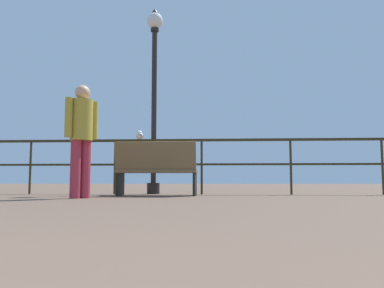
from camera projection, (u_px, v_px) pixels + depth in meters
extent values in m
cube|color=#302914|center=(158.00, 140.00, 7.65)|extent=(22.28, 0.05, 0.05)
cube|color=#302914|center=(158.00, 164.00, 7.60)|extent=(22.28, 0.04, 0.04)
cylinder|color=#302914|center=(30.00, 167.00, 7.75)|extent=(0.04, 0.04, 1.05)
cylinder|color=#302914|center=(115.00, 167.00, 7.65)|extent=(0.04, 0.04, 1.05)
cylinder|color=#302914|center=(202.00, 167.00, 7.55)|extent=(0.04, 0.04, 1.05)
cylinder|color=#302914|center=(291.00, 167.00, 7.44)|extent=(0.04, 0.04, 1.05)
cylinder|color=#302914|center=(383.00, 167.00, 7.34)|extent=(0.04, 0.04, 1.05)
cube|color=brown|center=(157.00, 172.00, 6.94)|extent=(1.44, 0.54, 0.05)
cube|color=brown|center=(155.00, 156.00, 6.73)|extent=(1.43, 0.17, 0.52)
cube|color=black|center=(195.00, 184.00, 6.87)|extent=(0.05, 0.46, 0.43)
cube|color=black|center=(196.00, 164.00, 7.10)|extent=(0.04, 0.35, 0.04)
cube|color=black|center=(120.00, 184.00, 6.97)|extent=(0.05, 0.46, 0.43)
cube|color=black|center=(123.00, 164.00, 7.21)|extent=(0.04, 0.35, 0.04)
cylinder|color=black|center=(153.00, 188.00, 7.76)|extent=(0.25, 0.25, 0.22)
cylinder|color=black|center=(154.00, 106.00, 7.92)|extent=(0.11, 0.11, 3.13)
cylinder|color=black|center=(155.00, 30.00, 8.06)|extent=(0.17, 0.17, 0.06)
sphere|color=silver|center=(155.00, 21.00, 8.08)|extent=(0.34, 0.34, 0.34)
cone|color=black|center=(155.00, 11.00, 8.10)|extent=(0.13, 0.13, 0.10)
cylinder|color=#A42C3C|center=(76.00, 169.00, 5.87)|extent=(0.16, 0.16, 0.88)
cylinder|color=#A42C3C|center=(85.00, 169.00, 5.99)|extent=(0.16, 0.16, 0.88)
cylinder|color=#AB932F|center=(82.00, 120.00, 6.00)|extent=(0.34, 0.34, 0.64)
cylinder|color=#AB932F|center=(69.00, 117.00, 5.84)|extent=(0.11, 0.11, 0.60)
cylinder|color=#AB932F|center=(94.00, 121.00, 6.16)|extent=(0.11, 0.11, 0.60)
sphere|color=tan|center=(83.00, 93.00, 6.04)|extent=(0.23, 0.23, 0.23)
ellipsoid|color=white|center=(140.00, 136.00, 7.68)|extent=(0.21, 0.28, 0.14)
ellipsoid|color=gray|center=(140.00, 135.00, 7.68)|extent=(0.17, 0.25, 0.05)
sphere|color=white|center=(139.00, 133.00, 7.79)|extent=(0.11, 0.11, 0.11)
cone|color=gold|center=(139.00, 134.00, 7.87)|extent=(0.06, 0.06, 0.05)
cube|color=gray|center=(140.00, 135.00, 7.54)|extent=(0.08, 0.10, 0.02)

